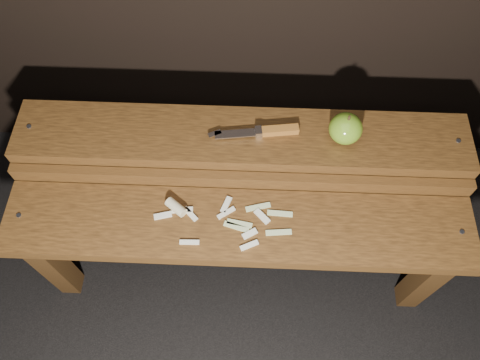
{
  "coord_description": "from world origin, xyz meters",
  "views": [
    {
      "loc": [
        0.02,
        -0.53,
        1.5
      ],
      "look_at": [
        0.0,
        0.06,
        0.45
      ],
      "focal_mm": 35.0,
      "sensor_mm": 36.0,
      "label": 1
    }
  ],
  "objects_px": {
    "bench_rear_tier": "(242,153)",
    "apple": "(346,129)",
    "bench_front_tier": "(238,238)",
    "knife": "(269,131)"
  },
  "relations": [
    {
      "from": "bench_front_tier",
      "to": "bench_rear_tier",
      "type": "bearing_deg",
      "value": 90.0
    },
    {
      "from": "bench_rear_tier",
      "to": "apple",
      "type": "xyz_separation_m",
      "value": [
        0.26,
        0.0,
        0.12
      ]
    },
    {
      "from": "bench_rear_tier",
      "to": "apple",
      "type": "distance_m",
      "value": 0.29
    },
    {
      "from": "bench_front_tier",
      "to": "apple",
      "type": "distance_m",
      "value": 0.4
    },
    {
      "from": "bench_rear_tier",
      "to": "apple",
      "type": "bearing_deg",
      "value": 0.94
    },
    {
      "from": "apple",
      "to": "knife",
      "type": "xyz_separation_m",
      "value": [
        -0.19,
        0.0,
        -0.03
      ]
    },
    {
      "from": "knife",
      "to": "apple",
      "type": "bearing_deg",
      "value": -1.42
    },
    {
      "from": "bench_front_tier",
      "to": "apple",
      "type": "height_order",
      "value": "apple"
    },
    {
      "from": "bench_rear_tier",
      "to": "knife",
      "type": "relative_size",
      "value": 5.06
    },
    {
      "from": "bench_rear_tier",
      "to": "apple",
      "type": "relative_size",
      "value": 13.47
    }
  ]
}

